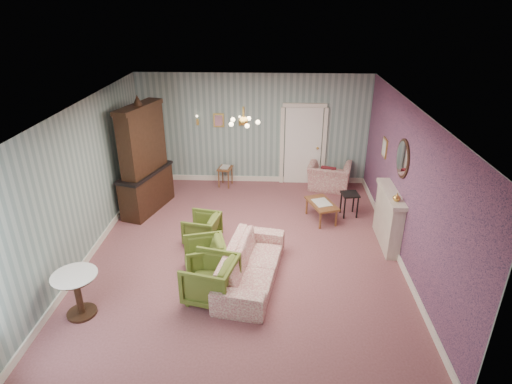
{
  "coord_description": "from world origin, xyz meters",
  "views": [
    {
      "loc": [
        0.53,
        -7.25,
        4.66
      ],
      "look_at": [
        0.2,
        0.4,
        1.1
      ],
      "focal_mm": 29.95,
      "sensor_mm": 36.0,
      "label": 1
    }
  ],
  "objects_px": {
    "wingback_chair": "(330,172)",
    "coffee_table": "(321,211)",
    "dresser": "(143,156)",
    "olive_chair_b": "(205,255)",
    "side_table_black": "(349,205)",
    "olive_chair_a": "(210,277)",
    "sofa_chintz": "(251,259)",
    "fireplace": "(388,218)",
    "pedestal_table": "(78,295)",
    "olive_chair_c": "(202,227)"
  },
  "relations": [
    {
      "from": "olive_chair_b",
      "to": "fireplace",
      "type": "relative_size",
      "value": 0.52
    },
    {
      "from": "olive_chair_b",
      "to": "pedestal_table",
      "type": "xyz_separation_m",
      "value": [
        -1.81,
        -1.22,
        0.02
      ]
    },
    {
      "from": "olive_chair_a",
      "to": "side_table_black",
      "type": "bearing_deg",
      "value": 151.78
    },
    {
      "from": "dresser",
      "to": "coffee_table",
      "type": "distance_m",
      "value": 4.21
    },
    {
      "from": "olive_chair_a",
      "to": "olive_chair_c",
      "type": "xyz_separation_m",
      "value": [
        -0.43,
        1.79,
        -0.07
      ]
    },
    {
      "from": "dresser",
      "to": "coffee_table",
      "type": "height_order",
      "value": "dresser"
    },
    {
      "from": "olive_chair_c",
      "to": "wingback_chair",
      "type": "relative_size",
      "value": 0.64
    },
    {
      "from": "coffee_table",
      "to": "side_table_black",
      "type": "distance_m",
      "value": 0.71
    },
    {
      "from": "olive_chair_a",
      "to": "wingback_chair",
      "type": "xyz_separation_m",
      "value": [
        2.47,
        4.58,
        0.05
      ]
    },
    {
      "from": "wingback_chair",
      "to": "fireplace",
      "type": "xyz_separation_m",
      "value": [
        0.86,
        -2.68,
        0.12
      ]
    },
    {
      "from": "olive_chair_b",
      "to": "coffee_table",
      "type": "bearing_deg",
      "value": 116.82
    },
    {
      "from": "olive_chair_b",
      "to": "dresser",
      "type": "distance_m",
      "value": 3.18
    },
    {
      "from": "olive_chair_a",
      "to": "dresser",
      "type": "relative_size",
      "value": 0.31
    },
    {
      "from": "sofa_chintz",
      "to": "side_table_black",
      "type": "xyz_separation_m",
      "value": [
        2.11,
        2.55,
        -0.16
      ]
    },
    {
      "from": "olive_chair_a",
      "to": "olive_chair_b",
      "type": "relative_size",
      "value": 1.13
    },
    {
      "from": "wingback_chair",
      "to": "coffee_table",
      "type": "height_order",
      "value": "wingback_chair"
    },
    {
      "from": "olive_chair_a",
      "to": "pedestal_table",
      "type": "relative_size",
      "value": 1.08
    },
    {
      "from": "sofa_chintz",
      "to": "side_table_black",
      "type": "height_order",
      "value": "sofa_chintz"
    },
    {
      "from": "wingback_chair",
      "to": "dresser",
      "type": "relative_size",
      "value": 0.4
    },
    {
      "from": "coffee_table",
      "to": "dresser",
      "type": "bearing_deg",
      "value": 174.64
    },
    {
      "from": "olive_chair_b",
      "to": "side_table_black",
      "type": "height_order",
      "value": "olive_chair_b"
    },
    {
      "from": "coffee_table",
      "to": "side_table_black",
      "type": "bearing_deg",
      "value": 20.27
    },
    {
      "from": "olive_chair_b",
      "to": "coffee_table",
      "type": "distance_m",
      "value": 3.13
    },
    {
      "from": "wingback_chair",
      "to": "pedestal_table",
      "type": "bearing_deg",
      "value": 61.91
    },
    {
      "from": "sofa_chintz",
      "to": "pedestal_table",
      "type": "distance_m",
      "value": 2.85
    },
    {
      "from": "coffee_table",
      "to": "pedestal_table",
      "type": "height_order",
      "value": "pedestal_table"
    },
    {
      "from": "sofa_chintz",
      "to": "wingback_chair",
      "type": "relative_size",
      "value": 2.1
    },
    {
      "from": "olive_chair_c",
      "to": "pedestal_table",
      "type": "xyz_separation_m",
      "value": [
        -1.59,
        -2.28,
        0.04
      ]
    },
    {
      "from": "olive_chair_a",
      "to": "olive_chair_b",
      "type": "xyz_separation_m",
      "value": [
        -0.21,
        0.73,
        -0.05
      ]
    },
    {
      "from": "olive_chair_a",
      "to": "wingback_chair",
      "type": "height_order",
      "value": "wingback_chair"
    },
    {
      "from": "olive_chair_c",
      "to": "dresser",
      "type": "bearing_deg",
      "value": -121.53
    },
    {
      "from": "wingback_chair",
      "to": "side_table_black",
      "type": "xyz_separation_m",
      "value": [
        0.29,
        -1.5,
        -0.18
      ]
    },
    {
      "from": "olive_chair_a",
      "to": "wingback_chair",
      "type": "bearing_deg",
      "value": 165.34
    },
    {
      "from": "olive_chair_b",
      "to": "side_table_black",
      "type": "bearing_deg",
      "value": 112.8
    },
    {
      "from": "olive_chair_a",
      "to": "sofa_chintz",
      "type": "height_order",
      "value": "sofa_chintz"
    },
    {
      "from": "olive_chair_a",
      "to": "coffee_table",
      "type": "relative_size",
      "value": 0.96
    },
    {
      "from": "olive_chair_a",
      "to": "pedestal_table",
      "type": "distance_m",
      "value": 2.08
    },
    {
      "from": "wingback_chair",
      "to": "coffee_table",
      "type": "relative_size",
      "value": 1.24
    },
    {
      "from": "olive_chair_c",
      "to": "side_table_black",
      "type": "distance_m",
      "value": 3.44
    },
    {
      "from": "wingback_chair",
      "to": "olive_chair_b",
      "type": "bearing_deg",
      "value": 68.64
    },
    {
      "from": "olive_chair_b",
      "to": "wingback_chair",
      "type": "xyz_separation_m",
      "value": [
        2.67,
        3.86,
        0.1
      ]
    },
    {
      "from": "sofa_chintz",
      "to": "olive_chair_c",
      "type": "bearing_deg",
      "value": 50.05
    },
    {
      "from": "fireplace",
      "to": "coffee_table",
      "type": "distance_m",
      "value": 1.59
    },
    {
      "from": "pedestal_table",
      "to": "side_table_black",
      "type": "bearing_deg",
      "value": 36.79
    },
    {
      "from": "olive_chair_b",
      "to": "fireplace",
      "type": "xyz_separation_m",
      "value": [
        3.54,
        1.18,
        0.22
      ]
    },
    {
      "from": "sofa_chintz",
      "to": "olive_chair_b",
      "type": "bearing_deg",
      "value": 86.66
    },
    {
      "from": "olive_chair_c",
      "to": "coffee_table",
      "type": "relative_size",
      "value": 0.79
    },
    {
      "from": "olive_chair_a",
      "to": "pedestal_table",
      "type": "height_order",
      "value": "olive_chair_a"
    },
    {
      "from": "olive_chair_a",
      "to": "dresser",
      "type": "bearing_deg",
      "value": -135.21
    },
    {
      "from": "fireplace",
      "to": "olive_chair_c",
      "type": "bearing_deg",
      "value": -178.21
    }
  ]
}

